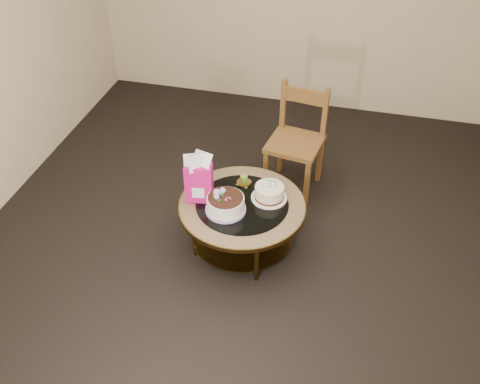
% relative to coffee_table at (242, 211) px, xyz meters
% --- Properties ---
extents(ground, '(5.00, 5.00, 0.00)m').
position_rel_coffee_table_xyz_m(ground, '(-0.00, 0.00, -0.38)').
color(ground, black).
rests_on(ground, ground).
extents(room_walls, '(4.52, 5.02, 2.61)m').
position_rel_coffee_table_xyz_m(room_walls, '(-0.00, 0.00, 1.16)').
color(room_walls, beige).
rests_on(room_walls, ground).
extents(coffee_table, '(1.02, 1.02, 0.46)m').
position_rel_coffee_table_xyz_m(coffee_table, '(0.00, 0.00, 0.00)').
color(coffee_table, brown).
rests_on(coffee_table, ground).
extents(decorated_cake, '(0.32, 0.32, 0.18)m').
position_rel_coffee_table_xyz_m(decorated_cake, '(-0.11, -0.11, 0.14)').
color(decorated_cake, '#B094D1').
rests_on(decorated_cake, coffee_table).
extents(cream_cake, '(0.29, 0.29, 0.18)m').
position_rel_coffee_table_xyz_m(cream_cake, '(0.19, 0.11, 0.14)').
color(cream_cake, white).
rests_on(cream_cake, coffee_table).
extents(gift_bag, '(0.23, 0.18, 0.43)m').
position_rel_coffee_table_xyz_m(gift_bag, '(-0.34, -0.03, 0.29)').
color(gift_bag, '#CA137E').
rests_on(gift_bag, coffee_table).
extents(pillar_candle, '(0.12, 0.12, 0.09)m').
position_rel_coffee_table_xyz_m(pillar_candle, '(-0.05, 0.25, 0.11)').
color(pillar_candle, tan).
rests_on(pillar_candle, coffee_table).
extents(dining_chair, '(0.53, 0.53, 1.00)m').
position_rel_coffee_table_xyz_m(dining_chair, '(0.28, 0.92, 0.13)').
color(dining_chair, brown).
rests_on(dining_chair, ground).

